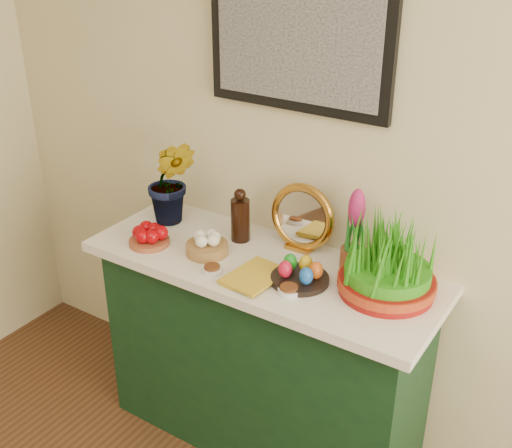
{
  "coord_description": "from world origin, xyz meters",
  "views": [
    {
      "loc": [
        0.71,
        0.2,
        2.12
      ],
      "look_at": [
        -0.44,
        1.95,
        1.07
      ],
      "focal_mm": 45.0,
      "sensor_mm": 36.0,
      "label": 1
    }
  ],
  "objects_px": {
    "sideboard": "(263,358)",
    "wheatgrass_sabzeh": "(389,262)",
    "hyacinth_green": "(171,168)",
    "mirror": "(302,218)",
    "book": "(237,268)"
  },
  "relations": [
    {
      "from": "sideboard",
      "to": "wheatgrass_sabzeh",
      "type": "bearing_deg",
      "value": 5.66
    },
    {
      "from": "sideboard",
      "to": "hyacinth_green",
      "type": "distance_m",
      "value": 0.88
    },
    {
      "from": "hyacinth_green",
      "to": "wheatgrass_sabzeh",
      "type": "relative_size",
      "value": 1.44
    },
    {
      "from": "mirror",
      "to": "wheatgrass_sabzeh",
      "type": "height_order",
      "value": "wheatgrass_sabzeh"
    },
    {
      "from": "sideboard",
      "to": "book",
      "type": "xyz_separation_m",
      "value": [
        -0.04,
        -0.12,
        0.48
      ]
    },
    {
      "from": "sideboard",
      "to": "mirror",
      "type": "relative_size",
      "value": 4.72
    },
    {
      "from": "mirror",
      "to": "wheatgrass_sabzeh",
      "type": "bearing_deg",
      "value": -16.59
    },
    {
      "from": "book",
      "to": "wheatgrass_sabzeh",
      "type": "distance_m",
      "value": 0.56
    },
    {
      "from": "sideboard",
      "to": "hyacinth_green",
      "type": "xyz_separation_m",
      "value": [
        -0.51,
        0.08,
        0.71
      ]
    },
    {
      "from": "sideboard",
      "to": "mirror",
      "type": "bearing_deg",
      "value": 67.53
    },
    {
      "from": "mirror",
      "to": "book",
      "type": "bearing_deg",
      "value": -110.37
    },
    {
      "from": "sideboard",
      "to": "book",
      "type": "relative_size",
      "value": 5.76
    },
    {
      "from": "book",
      "to": "wheatgrass_sabzeh",
      "type": "bearing_deg",
      "value": 24.36
    },
    {
      "from": "hyacinth_green",
      "to": "mirror",
      "type": "bearing_deg",
      "value": -18.59
    },
    {
      "from": "hyacinth_green",
      "to": "wheatgrass_sabzeh",
      "type": "xyz_separation_m",
      "value": [
        0.99,
        -0.03,
        -0.12
      ]
    }
  ]
}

